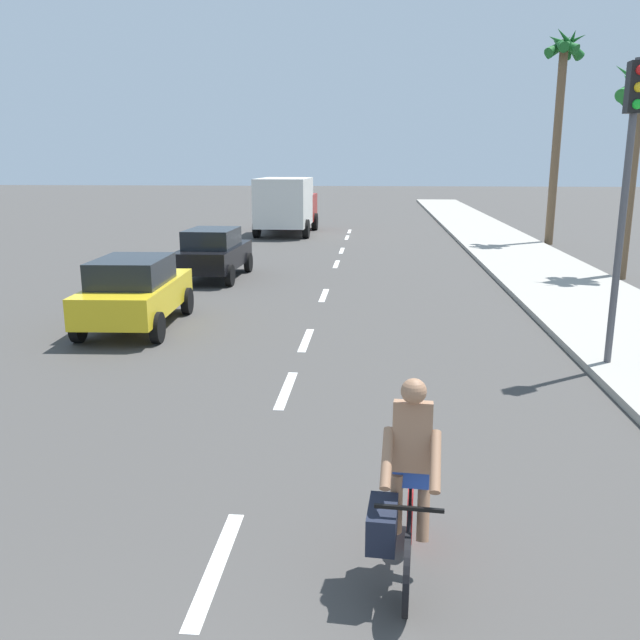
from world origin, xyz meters
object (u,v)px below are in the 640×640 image
object	(u,v)px
parked_car_black	(214,252)
palm_tree_far	(638,109)
delivery_truck	(287,204)
palm_tree_distant	(561,82)
parked_car_yellow	(135,290)
traffic_signal	(629,160)
cyclist	(405,489)

from	to	relation	value
parked_car_black	palm_tree_far	xyz separation A→B (m)	(12.72, 0.98, 4.26)
delivery_truck	palm_tree_distant	xyz separation A→B (m)	(12.16, -3.36, 5.32)
parked_car_yellow	palm_tree_distant	distance (m)	21.58
parked_car_yellow	traffic_signal	xyz separation A→B (m)	(9.37, -2.29, 2.77)
parked_car_yellow	delivery_truck	world-z (taller)	delivery_truck
parked_car_black	palm_tree_distant	bearing A→B (deg)	39.05
parked_car_black	parked_car_yellow	bearing A→B (deg)	-90.59
parked_car_yellow	delivery_truck	bearing A→B (deg)	84.98
cyclist	palm_tree_distant	size ratio (longest dim) A/B	0.20
delivery_truck	palm_tree_distant	size ratio (longest dim) A/B	0.69
parked_car_yellow	palm_tree_far	world-z (taller)	palm_tree_far
palm_tree_far	traffic_signal	xyz separation A→B (m)	(-3.55, -9.63, -1.49)
parked_car_black	traffic_signal	bearing A→B (deg)	-42.13
cyclist	palm_tree_distant	bearing A→B (deg)	-102.18
palm_tree_distant	traffic_signal	size ratio (longest dim) A/B	1.74
cyclist	palm_tree_far	distance (m)	18.08
delivery_truck	traffic_signal	bearing A→B (deg)	-67.56
delivery_truck	traffic_signal	size ratio (longest dim) A/B	1.21
parked_car_black	palm_tree_far	size ratio (longest dim) A/B	0.59
parked_car_black	palm_tree_distant	distance (m)	17.16
cyclist	palm_tree_distant	xyz separation A→B (m)	(7.36, 24.83, 6.00)
cyclist	delivery_truck	world-z (taller)	delivery_truck
delivery_truck	traffic_signal	xyz separation A→B (m)	(8.63, -21.87, 2.10)
parked_car_yellow	palm_tree_far	bearing A→B (deg)	26.75
cyclist	parked_car_black	world-z (taller)	cyclist
parked_car_black	traffic_signal	distance (m)	12.91
delivery_truck	palm_tree_far	size ratio (longest dim) A/B	0.96
parked_car_yellow	delivery_truck	size ratio (longest dim) A/B	0.63
palm_tree_far	palm_tree_distant	world-z (taller)	palm_tree_distant
palm_tree_far	palm_tree_distant	size ratio (longest dim) A/B	0.72
traffic_signal	delivery_truck	bearing A→B (deg)	111.54
delivery_truck	traffic_signal	distance (m)	23.61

